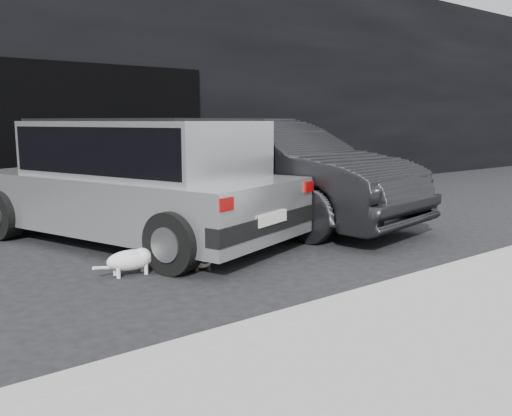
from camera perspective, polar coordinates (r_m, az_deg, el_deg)
ground at (r=6.51m, az=-9.77°, el=-5.13°), size 80.00×80.00×0.00m
building_facade at (r=12.27m, az=-19.51°, el=12.92°), size 34.00×4.00×5.00m
garage_opening at (r=10.35m, az=-15.58°, el=7.23°), size 4.00×0.10×2.60m
curb at (r=5.18m, az=14.54°, el=-8.36°), size 18.00×0.25×0.12m
silver_hatchback at (r=7.30m, az=-12.30°, el=3.41°), size 3.27×4.79×1.62m
second_car at (r=8.48m, az=1.15°, el=3.90°), size 2.60×5.17×1.63m
cat_siamese at (r=5.94m, az=-5.87°, el=-5.20°), size 0.42×0.76×0.27m
cat_white at (r=5.82m, az=-12.76°, el=-5.23°), size 0.74×0.32×0.34m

